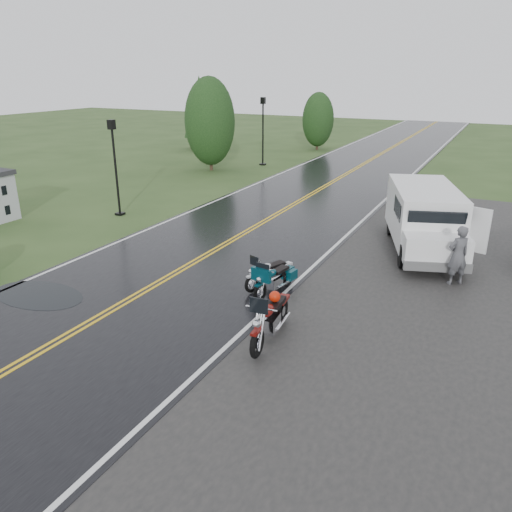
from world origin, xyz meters
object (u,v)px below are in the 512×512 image
(motorcycle_teal, at_px, (260,285))
(person_at_van, at_px, (458,256))
(motorcycle_red, at_px, (257,332))
(lamp_post_near_left, at_px, (116,168))
(motorcycle_silver, at_px, (252,277))
(van_white, at_px, (406,235))
(lamp_post_far_left, at_px, (263,131))

(motorcycle_teal, distance_m, person_at_van, 6.18)
(motorcycle_red, xyz_separation_m, lamp_post_near_left, (-11.12, 8.10, 1.44))
(motorcycle_silver, bearing_deg, person_at_van, 54.39)
(van_white, bearing_deg, person_at_van, -39.05)
(motorcycle_silver, relative_size, lamp_post_near_left, 0.44)
(van_white, height_order, lamp_post_near_left, lamp_post_near_left)
(person_at_van, distance_m, lamp_post_far_left, 21.71)
(van_white, height_order, lamp_post_far_left, lamp_post_far_left)
(motorcycle_red, xyz_separation_m, van_white, (1.82, 7.22, 0.47))
(motorcycle_red, distance_m, motorcycle_silver, 3.56)
(motorcycle_red, relative_size, motorcycle_teal, 1.23)
(lamp_post_far_left, bearing_deg, person_at_van, -48.07)
(van_white, distance_m, person_at_van, 1.83)
(motorcycle_teal, height_order, lamp_post_far_left, lamp_post_far_left)
(motorcycle_red, height_order, lamp_post_far_left, lamp_post_far_left)
(motorcycle_red, distance_m, person_at_van, 7.46)
(motorcycle_red, bearing_deg, person_at_van, 56.31)
(motorcycle_silver, bearing_deg, lamp_post_near_left, 172.93)
(motorcycle_teal, xyz_separation_m, motorcycle_silver, (-0.50, 0.47, -0.02))
(motorcycle_red, xyz_separation_m, motorcycle_silver, (-1.73, 3.11, -0.15))
(motorcycle_red, xyz_separation_m, person_at_van, (3.52, 6.58, 0.22))
(motorcycle_red, distance_m, van_white, 7.46)
(motorcycle_teal, height_order, motorcycle_silver, motorcycle_teal)
(motorcycle_red, bearing_deg, van_white, 70.33)
(motorcycle_red, height_order, person_at_van, person_at_van)
(motorcycle_silver, height_order, lamp_post_far_left, lamp_post_far_left)
(motorcycle_teal, relative_size, lamp_post_near_left, 0.45)
(motorcycle_silver, relative_size, lamp_post_far_left, 0.41)
(person_at_van, bearing_deg, motorcycle_teal, -0.92)
(van_white, bearing_deg, lamp_post_far_left, 111.03)
(motorcycle_teal, relative_size, van_white, 0.33)
(lamp_post_far_left, bearing_deg, lamp_post_near_left, -90.63)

